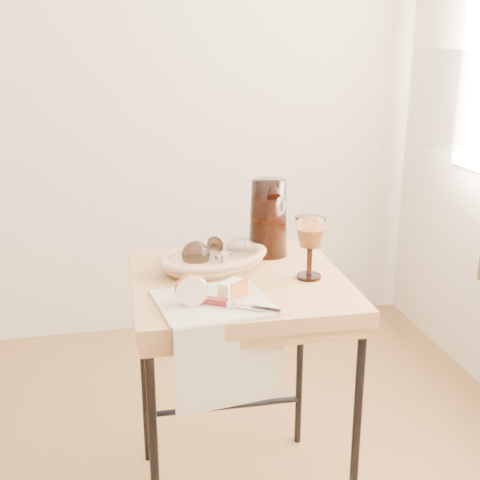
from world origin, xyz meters
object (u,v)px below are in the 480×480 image
object	(u,v)px
pitcher	(268,217)
apple_half	(191,289)
side_table	(239,396)
wine_goblet	(310,248)
bread_basket	(214,261)
goblet_lying_b	(230,253)
table_knife	(234,304)
tea_towel	(214,302)
goblet_lying_a	(204,251)

from	to	relation	value
pitcher	apple_half	bearing A→B (deg)	-129.77
pitcher	side_table	bearing A→B (deg)	-126.03
wine_goblet	bread_basket	bearing A→B (deg)	151.99
bread_basket	goblet_lying_b	bearing A→B (deg)	-42.25
goblet_lying_b	pitcher	size ratio (longest dim) A/B	0.47
side_table	table_knife	world-z (taller)	table_knife
table_knife	side_table	bearing A→B (deg)	106.88
tea_towel	goblet_lying_b	distance (m)	0.26
pitcher	tea_towel	bearing A→B (deg)	-123.81
tea_towel	goblet_lying_a	size ratio (longest dim) A/B	2.09
bread_basket	wine_goblet	xyz separation A→B (m)	(0.25, -0.13, 0.07)
goblet_lying_b	table_knife	distance (m)	0.29
pitcher	table_knife	bearing A→B (deg)	-115.50
bread_basket	goblet_lying_a	bearing A→B (deg)	132.99
side_table	wine_goblet	bearing A→B (deg)	-13.23
table_knife	wine_goblet	bearing A→B (deg)	65.46
tea_towel	pitcher	xyz separation A→B (m)	(0.24, 0.35, 0.12)
side_table	goblet_lying_b	bearing A→B (deg)	98.79
tea_towel	goblet_lying_a	world-z (taller)	goblet_lying_a
bread_basket	pitcher	bearing A→B (deg)	6.40
bread_basket	side_table	bearing A→B (deg)	-78.22
goblet_lying_b	apple_half	world-z (taller)	goblet_lying_b
tea_towel	goblet_lying_a	distance (m)	0.27
side_table	pitcher	world-z (taller)	pitcher
pitcher	wine_goblet	bearing A→B (deg)	-74.73
goblet_lying_b	apple_half	size ratio (longest dim) A/B	1.52
tea_towel	table_knife	world-z (taller)	table_knife
pitcher	apple_half	distance (m)	0.47
tea_towel	goblet_lying_a	bearing A→B (deg)	77.91
bread_basket	wine_goblet	distance (m)	0.29
bread_basket	pitcher	world-z (taller)	pitcher
tea_towel	wine_goblet	distance (m)	0.34
bread_basket	wine_goblet	bearing A→B (deg)	-48.45
wine_goblet	goblet_lying_b	bearing A→B (deg)	150.74
goblet_lying_a	pitcher	size ratio (longest dim) A/B	0.49
bread_basket	apple_half	size ratio (longest dim) A/B	3.53
side_table	pitcher	size ratio (longest dim) A/B	2.76
goblet_lying_b	side_table	bearing A→B (deg)	-115.16
goblet_lying_a	goblet_lying_b	size ratio (longest dim) A/B	1.05
bread_basket	tea_towel	bearing A→B (deg)	-120.79
side_table	goblet_lying_a	bearing A→B (deg)	129.05
tea_towel	pitcher	distance (m)	0.44
tea_towel	goblet_lying_a	xyz separation A→B (m)	(0.02, 0.27, 0.05)
tea_towel	table_knife	size ratio (longest dim) A/B	1.29
goblet_lying_b	table_knife	world-z (taller)	goblet_lying_b
tea_towel	wine_goblet	bearing A→B (deg)	14.19
goblet_lying_a	tea_towel	bearing A→B (deg)	38.16
goblet_lying_a	pitcher	xyz separation A→B (m)	(0.22, 0.08, 0.07)
bread_basket	apple_half	distance (m)	0.28
tea_towel	apple_half	distance (m)	0.07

